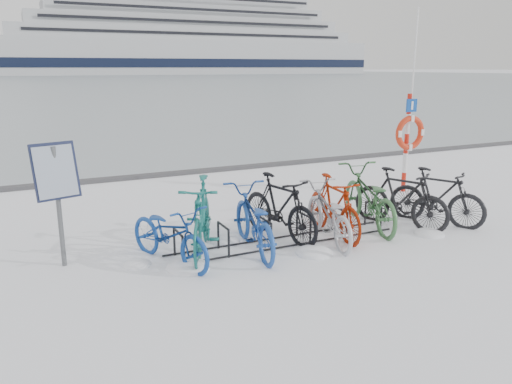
# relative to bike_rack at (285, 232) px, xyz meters

# --- Properties ---
(ground) EXTENTS (900.00, 900.00, 0.00)m
(ground) POSITION_rel_bike_rack_xyz_m (0.00, 0.00, -0.18)
(ground) COLOR white
(ground) RESTS_ON ground
(ice_sheet) EXTENTS (400.00, 298.00, 0.02)m
(ice_sheet) POSITION_rel_bike_rack_xyz_m (0.00, 155.00, -0.17)
(ice_sheet) COLOR #929DA5
(ice_sheet) RESTS_ON ground
(quay_edge) EXTENTS (400.00, 0.25, 0.10)m
(quay_edge) POSITION_rel_bike_rack_xyz_m (0.00, 5.90, -0.13)
(quay_edge) COLOR #3F3F42
(quay_edge) RESTS_ON ground
(bike_rack) EXTENTS (4.00, 0.48, 0.46)m
(bike_rack) POSITION_rel_bike_rack_xyz_m (0.00, 0.00, 0.00)
(bike_rack) COLOR black
(bike_rack) RESTS_ON ground
(info_board) EXTENTS (0.64, 0.38, 1.81)m
(info_board) POSITION_rel_bike_rack_xyz_m (-3.37, 0.49, 1.12)
(info_board) COLOR #595B5E
(info_board) RESTS_ON ground
(lifebuoy_station) EXTENTS (0.78, 0.22, 4.07)m
(lifebuoy_station) POSITION_rel_bike_rack_xyz_m (4.18, 1.85, 1.19)
(lifebuoy_station) COLOR red
(lifebuoy_station) RESTS_ON ground
(cruise_ferry) EXTENTS (147.10, 27.72, 48.33)m
(cruise_ferry) POSITION_rel_bike_rack_xyz_m (59.06, 188.23, 12.98)
(cruise_ferry) COLOR silver
(cruise_ferry) RESTS_ON ground
(bike_0) EXTENTS (1.22, 1.91, 0.95)m
(bike_0) POSITION_rel_bike_rack_xyz_m (-1.93, -0.01, 0.29)
(bike_0) COLOR navy
(bike_0) RESTS_ON ground
(bike_1) EXTENTS (1.36, 2.04, 1.20)m
(bike_1) POSITION_rel_bike_rack_xyz_m (-1.36, 0.17, 0.42)
(bike_1) COLOR #17655F
(bike_1) RESTS_ON ground
(bike_2) EXTENTS (0.97, 2.06, 1.04)m
(bike_2) POSITION_rel_bike_rack_xyz_m (-0.61, -0.07, 0.34)
(bike_2) COLOR #1C4599
(bike_2) RESTS_ON ground
(bike_3) EXTENTS (0.92, 1.93, 1.12)m
(bike_3) POSITION_rel_bike_rack_xyz_m (0.05, 0.28, 0.38)
(bike_3) COLOR black
(bike_3) RESTS_ON ground
(bike_4) EXTENTS (1.01, 1.97, 0.99)m
(bike_4) POSITION_rel_bike_rack_xyz_m (0.71, -0.19, 0.31)
(bike_4) COLOR #AEB0B7
(bike_4) RESTS_ON ground
(bike_5) EXTENTS (0.63, 1.80, 1.06)m
(bike_5) POSITION_rel_bike_rack_xyz_m (0.96, 0.01, 0.35)
(bike_5) COLOR #951E05
(bike_5) RESTS_ON ground
(bike_6) EXTENTS (1.21, 2.25, 1.12)m
(bike_6) POSITION_rel_bike_rack_xyz_m (1.81, 0.17, 0.38)
(bike_6) COLOR #366739
(bike_6) RESTS_ON ground
(bike_7) EXTENTS (1.22, 1.87, 1.09)m
(bike_7) POSITION_rel_bike_rack_xyz_m (2.33, -0.09, 0.37)
(bike_7) COLOR black
(bike_7) RESTS_ON ground
(bike_8) EXTENTS (1.28, 1.80, 1.06)m
(bike_8) POSITION_rel_bike_rack_xyz_m (3.04, -0.25, 0.35)
(bike_8) COLOR black
(bike_8) RESTS_ON ground
(snow_drifts) EXTENTS (6.02, 2.05, 0.22)m
(snow_drifts) POSITION_rel_bike_rack_xyz_m (0.07, -0.12, -0.18)
(snow_drifts) COLOR white
(snow_drifts) RESTS_ON ground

